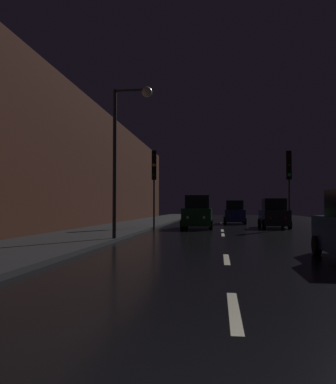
% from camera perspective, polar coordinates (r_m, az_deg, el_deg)
% --- Properties ---
extents(ground, '(25.80, 84.00, 0.02)m').
position_cam_1_polar(ground, '(27.11, 8.06, -5.35)').
color(ground, black).
extents(sidewalk_left, '(4.40, 84.00, 0.15)m').
position_cam_1_polar(sidewalk_left, '(27.87, -5.91, -5.09)').
color(sidewalk_left, '#28282B').
rests_on(sidewalk_left, ground).
extents(building_facade_left, '(0.80, 63.00, 8.93)m').
position_cam_1_polar(building_facade_left, '(25.43, -13.46, 4.58)').
color(building_facade_left, '#472319').
rests_on(building_facade_left, ground).
extents(lane_centerline, '(0.16, 31.16, 0.01)m').
position_cam_1_polar(lane_centerline, '(21.33, 8.18, -6.16)').
color(lane_centerline, beige).
rests_on(lane_centerline, ground).
extents(traffic_light_far_right, '(0.31, 0.46, 5.18)m').
position_cam_1_polar(traffic_light_far_right, '(26.48, 17.61, 2.88)').
color(traffic_light_far_right, '#38383A').
rests_on(traffic_light_far_right, ground).
extents(traffic_light_far_left, '(0.36, 0.48, 5.15)m').
position_cam_1_polar(traffic_light_far_left, '(24.97, -2.10, 3.03)').
color(traffic_light_far_left, '#38383A').
rests_on(traffic_light_far_left, ground).
extents(streetlamp_overhead, '(1.70, 0.44, 6.57)m').
position_cam_1_polar(streetlamp_overhead, '(16.48, -6.31, 8.05)').
color(streetlamp_overhead, '#2D2D30').
rests_on(streetlamp_overhead, ground).
extents(car_approaching_headlights, '(2.06, 4.47, 2.25)m').
position_cam_1_polar(car_approaching_headlights, '(26.19, 4.46, -3.20)').
color(car_approaching_headlights, '#0F3819').
rests_on(car_approaching_headlights, ground).
extents(car_parked_right_far, '(1.88, 4.07, 2.05)m').
position_cam_1_polar(car_parked_right_far, '(27.73, 15.52, -3.26)').
color(car_parked_right_far, black).
rests_on(car_parked_right_far, ground).
extents(car_distant_taillights, '(1.85, 4.00, 2.02)m').
position_cam_1_polar(car_distant_taillights, '(33.70, 9.89, -3.13)').
color(car_distant_taillights, '#141E51').
rests_on(car_distant_taillights, ground).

